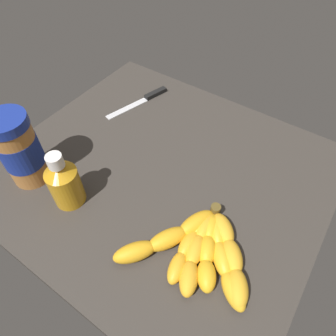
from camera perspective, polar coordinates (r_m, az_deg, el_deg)
ground_plane at (r=69.87cm, az=-1.28°, el=-1.32°), size 71.14×64.22×3.15cm
banana_bunch at (r=56.82cm, az=6.47°, el=-15.01°), size 25.15×21.13×3.63cm
peanut_butter_jar at (r=68.46cm, az=-26.26°, el=3.10°), size 8.45×8.45×16.79cm
honey_bottle at (r=62.80cm, az=-19.07°, el=-2.56°), size 6.33×6.33×13.29cm
butter_knife at (r=87.14cm, az=-4.82°, el=12.72°), size 7.14×19.51×1.20cm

